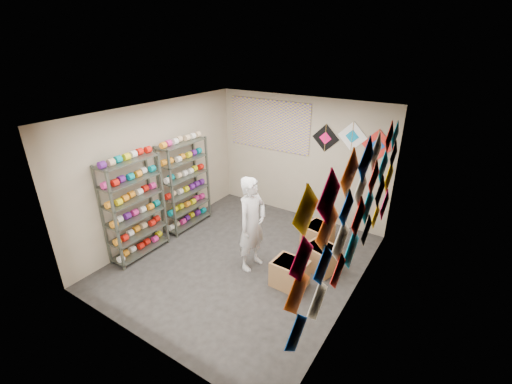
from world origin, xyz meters
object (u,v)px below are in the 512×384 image
Objects in this scene: shelf_rack_back at (185,185)px; shopkeeper at (252,224)px; shelf_rack_front at (134,208)px; carton_c at (317,235)px; carton_b at (321,258)px; carton_a at (290,273)px.

shopkeeper is at bearing -13.41° from shelf_rack_back.
shelf_rack_front is 2.18m from shopkeeper.
shelf_rack_front is at bearing -131.78° from carton_c.
shelf_rack_back is 3.63× the size of carton_c.
shopkeeper is 1.56m from carton_c.
carton_c is at bearing 134.55° from carton_b.
carton_a is at bearing -94.27° from carton_b.
carton_a is (2.83, 0.71, -0.72)m from shelf_rack_front.
carton_c is (2.73, 2.06, -0.72)m from shelf_rack_front.
shopkeeper is 3.15× the size of carton_a.
shelf_rack_back is at bearing -161.97° from carton_b.
shelf_rack_back is 3.17m from carton_b.
shelf_rack_front is at bearing -90.00° from shelf_rack_back.
carton_a is (0.82, -0.11, -0.63)m from shopkeeper.
shelf_rack_back reaches higher than shopkeeper.
shelf_rack_back is 2.93m from carton_c.
carton_c is at bearing 15.52° from shelf_rack_back.
carton_a is 0.98× the size of carton_b.
shopkeeper reaches higher than carton_a.
shelf_rack_front is 3.63× the size of carton_c.
shelf_rack_back is 3.49× the size of carton_a.
carton_b is at bearing 24.44° from shelf_rack_front.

